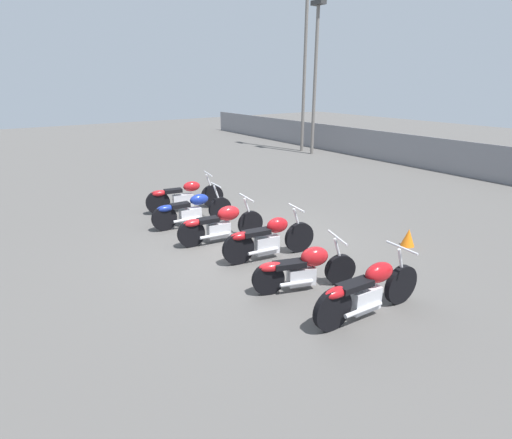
# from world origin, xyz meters

# --- Properties ---
(ground_plane) EXTENTS (60.00, 60.00, 0.00)m
(ground_plane) POSITION_xyz_m (0.00, 0.00, 0.00)
(ground_plane) COLOR #514F4C
(fence_back) EXTENTS (40.00, 0.04, 1.34)m
(fence_back) POSITION_xyz_m (0.00, 10.75, 0.67)
(fence_back) COLOR gray
(fence_back) RESTS_ON ground_plane
(light_pole_left) EXTENTS (0.70, 0.35, 9.09)m
(light_pole_left) POSITION_xyz_m (-9.30, 9.52, 5.25)
(light_pole_left) COLOR slate
(light_pole_left) RESTS_ON ground_plane
(light_pole_right) EXTENTS (0.70, 0.35, 7.00)m
(light_pole_right) POSITION_xyz_m (-8.31, 9.33, 4.17)
(light_pole_right) COLOR slate
(light_pole_right) RESTS_ON ground_plane
(motorcycle_slot_0) EXTENTS (0.73, 2.23, 1.03)m
(motorcycle_slot_0) POSITION_xyz_m (-3.35, -0.07, 0.43)
(motorcycle_slot_0) COLOR black
(motorcycle_slot_0) RESTS_ON ground_plane
(motorcycle_slot_1) EXTENTS (0.58, 2.16, 1.00)m
(motorcycle_slot_1) POSITION_xyz_m (-2.10, -0.46, 0.41)
(motorcycle_slot_1) COLOR black
(motorcycle_slot_1) RESTS_ON ground_plane
(motorcycle_slot_2) EXTENTS (0.73, 2.09, 0.99)m
(motorcycle_slot_2) POSITION_xyz_m (-0.73, -0.38, 0.44)
(motorcycle_slot_2) COLOR black
(motorcycle_slot_2) RESTS_ON ground_plane
(motorcycle_slot_3) EXTENTS (0.64, 2.09, 1.04)m
(motorcycle_slot_3) POSITION_xyz_m (0.63, -0.03, 0.45)
(motorcycle_slot_3) COLOR black
(motorcycle_slot_3) RESTS_ON ground_plane
(motorcycle_slot_4) EXTENTS (0.91, 1.87, 0.94)m
(motorcycle_slot_4) POSITION_xyz_m (2.06, -0.30, 0.42)
(motorcycle_slot_4) COLOR black
(motorcycle_slot_4) RESTS_ON ground_plane
(motorcycle_slot_5) EXTENTS (0.61, 2.16, 1.05)m
(motorcycle_slot_5) POSITION_xyz_m (3.29, -0.06, 0.46)
(motorcycle_slot_5) COLOR black
(motorcycle_slot_5) RESTS_ON ground_plane
(traffic_cone_near) EXTENTS (0.30, 0.30, 0.40)m
(traffic_cone_near) POSITION_xyz_m (1.90, 2.96, 0.20)
(traffic_cone_near) COLOR orange
(traffic_cone_near) RESTS_ON ground_plane
(traffic_cone_far) EXTENTS (0.34, 0.34, 0.36)m
(traffic_cone_far) POSITION_xyz_m (-2.52, 0.76, 0.18)
(traffic_cone_far) COLOR orange
(traffic_cone_far) RESTS_ON ground_plane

